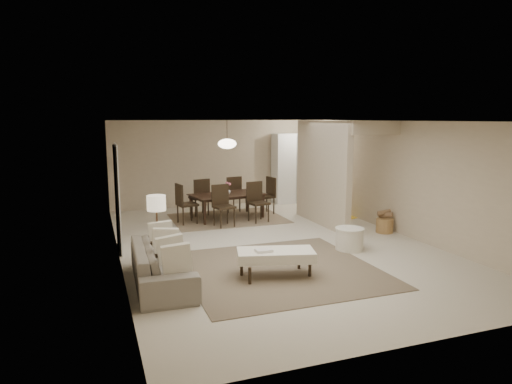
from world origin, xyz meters
name	(u,v)px	position (x,y,z in m)	size (l,w,h in m)	color
floor	(271,244)	(0.00, 0.00, 0.00)	(9.00, 9.00, 0.00)	beige
ceiling	(272,121)	(0.00, 0.00, 2.50)	(9.00, 9.00, 0.00)	white
back_wall	(215,163)	(0.00, 4.50, 1.25)	(6.00, 6.00, 0.00)	#BDAA8F
left_wall	(117,192)	(-3.00, 0.00, 1.25)	(9.00, 9.00, 0.00)	#BDAA8F
right_wall	(396,177)	(3.00, 0.00, 1.25)	(9.00, 9.00, 0.00)	#BDAA8F
partition	(322,173)	(1.80, 1.25, 1.25)	(0.15, 2.50, 2.50)	#BDAA8F
doorway	(117,199)	(-2.97, 0.60, 1.02)	(0.04, 0.90, 2.04)	black
pantry_cabinet	(293,168)	(2.35, 4.15, 1.05)	(1.20, 0.55, 2.10)	white
flush_light	(306,122)	(2.30, 3.20, 2.46)	(0.44, 0.44, 0.05)	white
living_rug	(280,269)	(-0.47, -1.55, 0.01)	(3.20, 3.20, 0.01)	brown
sofa	(162,265)	(-2.45, -1.55, 0.31)	(0.83, 2.12, 0.62)	gray
ottoman_bench	(276,255)	(-0.67, -1.85, 0.36)	(1.34, 0.87, 0.44)	silver
side_table	(158,253)	(-2.40, -0.74, 0.25)	(0.46, 0.46, 0.51)	black
table_lamp	(156,207)	(-2.40, -0.74, 1.07)	(0.32, 0.32, 0.76)	#4A3220
round_pouf	(349,239)	(1.27, -0.93, 0.22)	(0.56, 0.56, 0.44)	silver
wicker_basket	(385,226)	(2.75, 0.00, 0.16)	(0.38, 0.38, 0.32)	brown
dining_rug	(228,218)	(-0.17, 2.60, 0.01)	(2.80, 2.10, 0.01)	#7D634D
dining_table	(228,206)	(-0.17, 2.60, 0.32)	(1.82, 1.01, 0.64)	black
dining_chairs	(228,200)	(-0.17, 2.60, 0.50)	(2.70, 2.15, 0.99)	black
vase	(228,191)	(-0.17, 2.60, 0.72)	(0.16, 0.16, 0.16)	silver
yellow_mat	(338,218)	(2.54, 1.67, 0.01)	(0.93, 0.57, 0.01)	yellow
pendant_light	(227,144)	(-0.17, 2.60, 1.92)	(0.46, 0.46, 0.71)	#4A3220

